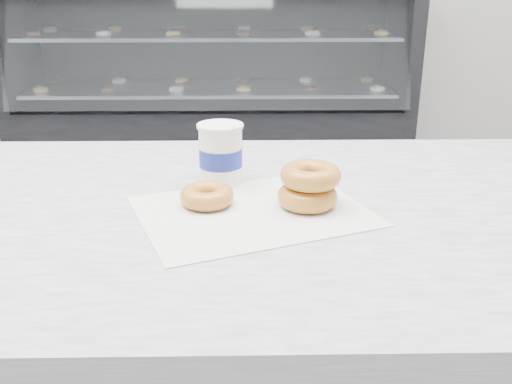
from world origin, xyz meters
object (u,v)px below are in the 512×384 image
(donut_single, at_px, (207,196))
(display_case, at_px, (212,102))
(donut_stack, at_px, (309,186))
(coffee_cup, at_px, (221,154))

(donut_single, bearing_deg, display_case, 93.13)
(donut_stack, bearing_deg, display_case, 96.46)
(display_case, relative_size, donut_single, 27.95)
(display_case, xyz_separation_m, donut_stack, (0.31, -2.73, 0.44))
(display_case, bearing_deg, donut_stack, -83.54)
(display_case, distance_m, donut_stack, 2.78)
(display_case, xyz_separation_m, donut_single, (0.15, -2.72, 0.43))
(coffee_cup, bearing_deg, display_case, 94.07)
(donut_stack, bearing_deg, coffee_cup, 141.73)
(donut_single, height_order, coffee_cup, coffee_cup)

